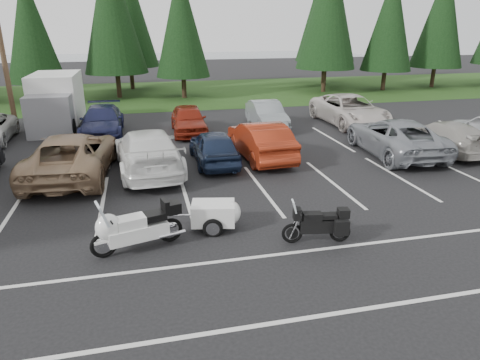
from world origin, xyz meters
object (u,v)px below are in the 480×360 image
(touring_motorcycle, at_px, (137,223))
(cargo_trailer, at_px, (213,216))
(car_near_2, at_px, (72,155))
(car_far_4, at_px, (350,110))
(box_truck, at_px, (55,103))
(car_near_7, at_px, (444,136))
(car_far_3, at_px, (267,115))
(car_near_6, at_px, (395,137))
(car_far_1, at_px, (102,121))
(car_near_3, at_px, (148,151))
(utility_pole, at_px, (0,41))
(car_near_4, at_px, (214,147))
(car_far_2, at_px, (189,120))
(adventure_motorcycle, at_px, (317,221))
(car_near_5, at_px, (260,140))

(touring_motorcycle, bearing_deg, cargo_trailer, 3.50)
(car_near_2, xyz_separation_m, car_far_4, (14.36, 5.86, 0.00))
(box_truck, bearing_deg, car_near_7, -26.15)
(car_far_3, bearing_deg, car_near_6, -55.27)
(car_near_6, xyz_separation_m, car_near_7, (2.46, -0.10, -0.10))
(car_far_1, bearing_deg, box_truck, 140.88)
(car_near_3, distance_m, car_near_6, 10.71)
(car_near_2, xyz_separation_m, car_near_7, (15.97, -0.24, -0.14))
(box_truck, bearing_deg, touring_motorcycle, -74.16)
(car_near_2, bearing_deg, touring_motorcycle, 114.55)
(box_truck, height_order, car_near_7, box_truck)
(touring_motorcycle, bearing_deg, box_truck, 90.36)
(car_far_4, distance_m, touring_motorcycle, 17.15)
(box_truck, bearing_deg, utility_pole, -165.96)
(car_near_4, height_order, car_far_2, car_far_2)
(car_near_2, bearing_deg, car_far_1, -91.56)
(car_near_7, bearing_deg, touring_motorcycle, 21.40)
(car_far_1, xyz_separation_m, car_far_4, (13.69, -0.57, 0.10))
(car_near_2, distance_m, car_far_1, 6.47)
(car_near_6, bearing_deg, car_near_7, -178.20)
(car_near_3, height_order, car_near_6, car_near_3)
(car_far_3, bearing_deg, cargo_trailer, -111.23)
(car_near_4, distance_m, car_near_7, 10.50)
(car_near_6, relative_size, car_far_3, 1.30)
(car_near_7, distance_m, car_far_4, 6.31)
(touring_motorcycle, bearing_deg, car_near_3, 70.36)
(box_truck, distance_m, car_near_4, 11.03)
(adventure_motorcycle, bearing_deg, car_near_7, 46.94)
(car_far_1, height_order, cargo_trailer, car_far_1)
(touring_motorcycle, bearing_deg, car_far_2, 61.89)
(car_near_2, relative_size, car_near_5, 1.23)
(car_far_3, bearing_deg, car_far_4, -1.27)
(box_truck, distance_m, cargo_trailer, 15.56)
(car_far_2, height_order, adventure_motorcycle, car_far_2)
(car_near_4, bearing_deg, car_near_7, 176.20)
(car_far_2, xyz_separation_m, cargo_trailer, (-0.66, -11.50, -0.34))
(car_near_2, height_order, touring_motorcycle, car_near_2)
(box_truck, xyz_separation_m, car_near_4, (7.37, -8.17, -0.74))
(car_near_6, relative_size, car_far_2, 1.33)
(car_near_5, xyz_separation_m, car_far_1, (-6.89, 5.79, -0.06))
(adventure_motorcycle, bearing_deg, car_far_4, 69.99)
(utility_pole, height_order, car_near_4, utility_pole)
(car_near_3, distance_m, car_near_5, 4.81)
(car_near_7, bearing_deg, car_far_4, -78.11)
(utility_pole, relative_size, car_near_5, 1.85)
(car_near_2, distance_m, car_far_2, 7.74)
(utility_pole, distance_m, car_near_2, 9.72)
(car_far_4, height_order, adventure_motorcycle, car_far_4)
(box_truck, height_order, car_far_2, box_truck)
(car_near_2, xyz_separation_m, car_far_1, (0.67, 6.43, -0.09))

